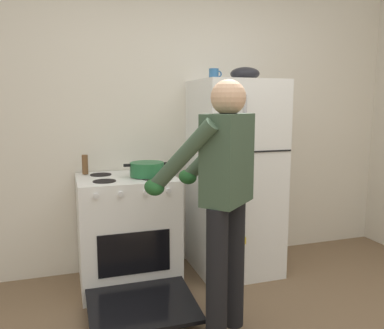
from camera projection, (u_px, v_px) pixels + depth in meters
name	position (u px, v px, depth m)	size (l,w,h in m)	color
kitchen_wall_back	(176.00, 116.00, 3.56)	(6.00, 0.10, 2.70)	silver
refrigerator	(234.00, 178.00, 3.41)	(0.68, 0.72, 1.65)	white
stove_range	(128.00, 232.00, 3.17)	(0.76, 1.21, 0.89)	white
person_cook	(222.00, 187.00, 2.40)	(0.68, 0.71, 1.60)	black
red_pot	(147.00, 169.00, 3.11)	(0.37, 0.27, 0.11)	#236638
coffee_mug	(214.00, 74.00, 3.27)	(0.11, 0.08, 0.10)	#2D6093
pepper_mill	(85.00, 164.00, 3.20)	(0.05, 0.05, 0.16)	brown
mixing_bowl	(245.00, 74.00, 3.30)	(0.25, 0.25, 0.11)	black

